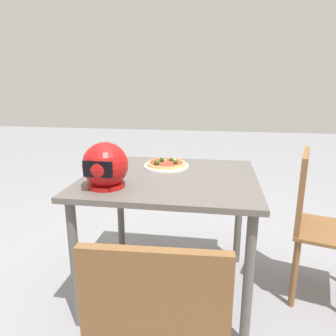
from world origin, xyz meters
TOP-DOWN VIEW (x-y plane):
  - ground_plane at (0.00, 0.00)m, footprint 14.00×14.00m
  - dining_table at (0.00, 0.00)m, footprint 1.00×0.90m
  - pizza_plate at (0.05, -0.20)m, footprint 0.29×0.29m
  - pizza at (0.06, -0.20)m, footprint 0.25×0.25m
  - motorcycle_helmet at (0.30, 0.25)m, footprint 0.24×0.24m
  - chair_side at (-0.86, -0.09)m, footprint 0.50×0.50m

SIDE VIEW (x-z plane):
  - ground_plane at x=0.00m, z-range 0.00..0.00m
  - chair_side at x=-0.86m, z-range 0.06..0.96m
  - dining_table at x=0.00m, z-range 0.28..1.04m
  - pizza_plate at x=0.05m, z-range 0.76..0.77m
  - pizza at x=0.06m, z-range 0.76..0.80m
  - motorcycle_helmet at x=0.30m, z-range 0.75..0.99m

